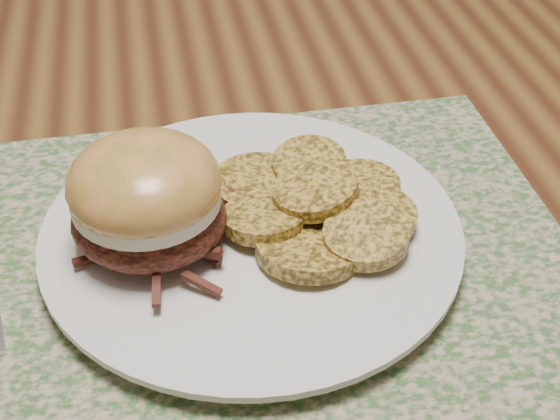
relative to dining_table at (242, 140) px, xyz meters
name	(u,v)px	position (x,y,z in m)	size (l,w,h in m)	color
dining_table	(242,140)	(0.00, 0.00, 0.00)	(1.50, 0.90, 0.75)	brown
placemat	(234,259)	(-0.04, -0.26, 0.08)	(0.45, 0.33, 0.00)	#3A5E30
dinner_plate	(252,235)	(-0.03, -0.24, 0.09)	(0.26, 0.26, 0.02)	silver
pork_sandwich	(146,198)	(-0.09, -0.25, 0.14)	(0.13, 0.12, 0.07)	black
roasted_potatoes	(316,205)	(0.02, -0.24, 0.11)	(0.14, 0.16, 0.04)	#B99036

